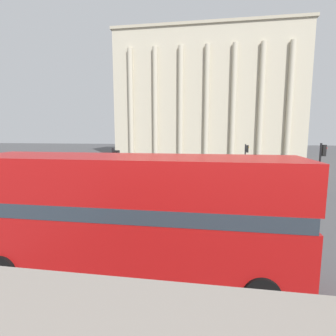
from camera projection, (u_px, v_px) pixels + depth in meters
double_decker_bus at (133, 211)px, 8.64m from camera, size 10.67×2.74×4.09m
plaza_building_left at (207, 96)px, 50.56m from camera, size 34.38×12.27×23.33m
traffic_light_near at (115, 179)px, 12.15m from camera, size 0.42×0.24×4.13m
traffic_light_mid at (321, 167)px, 16.24m from camera, size 0.42×0.24×4.18m
traffic_light_far at (246, 157)px, 25.26m from camera, size 0.42×0.24×3.70m
car_silver at (290, 182)px, 21.71m from camera, size 4.20×1.93×1.35m
car_navy at (256, 173)px, 27.05m from camera, size 4.20×1.93×1.35m
pedestrian_white at (189, 175)px, 23.37m from camera, size 0.32×0.32×1.77m
pedestrian_grey at (322, 173)px, 25.37m from camera, size 0.32×0.32×1.63m
pedestrian_blue at (249, 164)px, 32.40m from camera, size 0.32×0.32×1.67m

